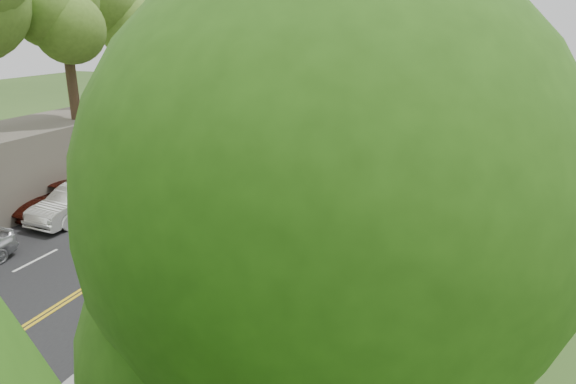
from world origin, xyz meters
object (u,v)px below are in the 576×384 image
car_2 (59,198)px  streetlight (162,97)px  construction_barrel (384,173)px  concrete_block (219,369)px  signpost (163,289)px  person_far (414,142)px  painter_0 (316,195)px  car_1 (78,201)px

car_2 → streetlight: bearing=88.1°
construction_barrel → concrete_block: (-0.35, -19.80, -0.10)m
signpost → concrete_block: 2.75m
construction_barrel → car_2: size_ratio=0.19×
streetlight → person_far: streetlight is taller
signpost → concrete_block: signpost is taller
construction_barrel → painter_0: 7.00m
signpost → painter_0: bearing=88.1°
car_2 → person_far: bearing=50.6°
car_2 → painter_0: (12.00, 4.58, 0.23)m
streetlight → signpost: (11.51, -17.02, -2.68)m
person_far → car_1: bearing=39.8°
signpost → painter_0: signpost is taller
car_1 → painter_0: size_ratio=2.75×
streetlight → car_2: (-0.09, -9.24, -3.90)m
concrete_block → car_2: 16.20m
concrete_block → car_1: 14.71m
painter_0 → car_2: bearing=134.4°
painter_0 → person_far: 14.50m
construction_barrel → person_far: 7.62m
signpost → person_far: bearing=83.2°
streetlight → painter_0: bearing=-21.4°
streetlight → concrete_block: streetlight is taller
car_1 → car_2: (-1.55, 0.36, -0.13)m
concrete_block → painter_0: painter_0 is taller
car_1 → painter_0: (10.45, 4.94, 0.10)m
construction_barrel → concrete_block: 19.81m
construction_barrel → concrete_block: construction_barrel is taller
concrete_block → painter_0: bearing=97.6°
construction_barrel → signpost: bearing=-97.5°
streetlight → car_1: 10.41m
streetlight → concrete_block: 22.83m
car_1 → person_far: person_far is taller
car_2 → person_far: 23.91m
concrete_block → person_far: size_ratio=0.67×
painter_0 → streetlight: bearing=92.2°
construction_barrel → car_1: size_ratio=0.19×
car_2 → painter_0: painter_0 is taller
person_far → construction_barrel: bearing=69.4°
person_far → car_2: bearing=36.2°
construction_barrel → painter_0: size_ratio=0.53×
construction_barrel → painter_0: painter_0 is taller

